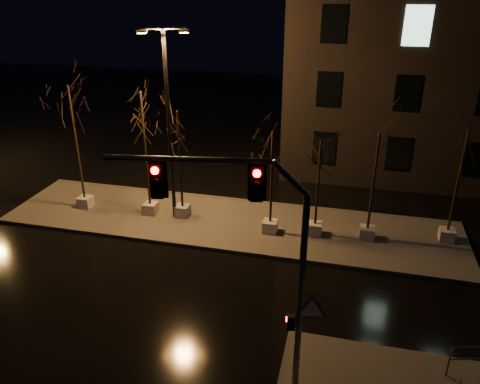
# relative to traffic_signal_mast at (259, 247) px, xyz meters

# --- Properties ---
(ground) EXTENTS (90.00, 90.00, 0.00)m
(ground) POSITION_rel_traffic_signal_mast_xyz_m (-3.39, 3.39, -4.70)
(ground) COLOR black
(ground) RESTS_ON ground
(median) EXTENTS (22.00, 5.00, 0.15)m
(median) POSITION_rel_traffic_signal_mast_xyz_m (-3.39, 9.39, -4.63)
(median) COLOR #4E4C46
(median) RESTS_ON ground
(tree_0) EXTENTS (1.80, 1.80, 6.44)m
(tree_0) POSITION_rel_traffic_signal_mast_xyz_m (-10.96, 9.15, 0.33)
(tree_0) COLOR beige
(tree_0) RESTS_ON median
(tree_1) EXTENTS (1.80, 1.80, 6.30)m
(tree_1) POSITION_rel_traffic_signal_mast_xyz_m (-7.39, 9.27, 0.23)
(tree_1) COLOR beige
(tree_1) RESTS_ON median
(tree_2) EXTENTS (1.80, 1.80, 5.46)m
(tree_2) POSITION_rel_traffic_signal_mast_xyz_m (-5.73, 9.41, -0.41)
(tree_2) COLOR beige
(tree_2) RESTS_ON median
(tree_3) EXTENTS (1.80, 1.80, 4.94)m
(tree_3) POSITION_rel_traffic_signal_mast_xyz_m (-1.24, 8.86, -0.80)
(tree_3) COLOR beige
(tree_3) RESTS_ON median
(tree_4) EXTENTS (1.80, 1.80, 4.63)m
(tree_4) POSITION_rel_traffic_signal_mast_xyz_m (0.79, 9.14, -1.04)
(tree_4) COLOR beige
(tree_4) RESTS_ON median
(tree_5) EXTENTS (1.80, 1.80, 5.14)m
(tree_5) POSITION_rel_traffic_signal_mast_xyz_m (3.13, 9.31, -0.66)
(tree_5) COLOR beige
(tree_5) RESTS_ON median
(tree_6) EXTENTS (1.80, 1.80, 5.33)m
(tree_6) POSITION_rel_traffic_signal_mast_xyz_m (6.61, 9.97, -0.51)
(tree_6) COLOR beige
(tree_6) RESTS_ON median
(traffic_signal_mast) EXTENTS (5.62, 0.99, 6.93)m
(traffic_signal_mast) POSITION_rel_traffic_signal_mast_xyz_m (0.00, 0.00, 0.00)
(traffic_signal_mast) COLOR #505357
(traffic_signal_mast) RESTS_ON sidewalk_corner
(streetlight_main) EXTENTS (2.17, 0.93, 8.88)m
(streetlight_main) POSITION_rel_traffic_signal_mast_xyz_m (-6.07, 9.19, 0.57)
(streetlight_main) COLOR black
(streetlight_main) RESTS_ON median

